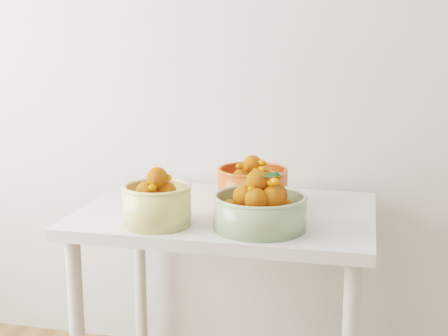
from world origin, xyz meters
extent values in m
cube|color=silver|center=(0.00, 2.00, 1.35)|extent=(4.00, 0.04, 2.70)
cube|color=silver|center=(-0.26, 1.60, 0.73)|extent=(1.00, 0.70, 0.04)
cylinder|color=silver|center=(-0.70, 1.89, 0.35)|extent=(0.05, 0.05, 0.71)
cylinder|color=silver|center=(0.18, 1.89, 0.35)|extent=(0.05, 0.05, 0.71)
cylinder|color=#D4C475|center=(-0.44, 1.38, 0.81)|extent=(0.24, 0.24, 0.12)
torus|color=#D4C475|center=(-0.44, 1.38, 0.87)|extent=(0.24, 0.24, 0.02)
sphere|color=#D1660C|center=(-0.38, 1.38, 0.80)|extent=(0.08, 0.08, 0.08)
sphere|color=#E4570F|center=(-0.44, 1.43, 0.80)|extent=(0.07, 0.07, 0.07)
sphere|color=#E4570F|center=(-0.49, 1.38, 0.80)|extent=(0.07, 0.07, 0.07)
sphere|color=#E4570F|center=(-0.44, 1.32, 0.80)|extent=(0.07, 0.07, 0.07)
sphere|color=#E4570F|center=(-0.44, 1.38, 0.80)|extent=(0.07, 0.07, 0.07)
sphere|color=#E4570F|center=(-0.41, 1.39, 0.86)|extent=(0.07, 0.07, 0.07)
sphere|color=#E4570F|center=(-0.46, 1.37, 0.86)|extent=(0.07, 0.07, 0.07)
sphere|color=#E4570F|center=(-0.43, 1.38, 0.90)|extent=(0.07, 0.07, 0.07)
ellipsoid|color=#DF5C0A|center=(-0.44, 1.34, 0.88)|extent=(0.02, 0.04, 0.03)
ellipsoid|color=#DF5C0A|center=(-0.44, 1.41, 0.87)|extent=(0.03, 0.04, 0.03)
ellipsoid|color=#DF5C0A|center=(-0.41, 1.39, 0.90)|extent=(0.04, 0.04, 0.04)
ellipsoid|color=#DF5C0A|center=(-0.43, 1.38, 0.91)|extent=(0.04, 0.03, 0.03)
ellipsoid|color=#DF5C0A|center=(-0.42, 1.39, 0.90)|extent=(0.05, 0.04, 0.03)
ellipsoid|color=#DF5C0A|center=(-0.44, 1.38, 0.87)|extent=(0.04, 0.04, 0.03)
cylinder|color=#85A574|center=(-0.11, 1.41, 0.80)|extent=(0.32, 0.32, 0.10)
torus|color=#85A574|center=(-0.11, 1.41, 0.85)|extent=(0.32, 0.32, 0.01)
sphere|color=#E4570F|center=(-0.02, 1.41, 0.80)|extent=(0.07, 0.07, 0.07)
sphere|color=#E4570F|center=(-0.05, 1.48, 0.80)|extent=(0.07, 0.07, 0.07)
sphere|color=#E4570F|center=(-0.12, 1.51, 0.80)|extent=(0.07, 0.07, 0.07)
sphere|color=#E4570F|center=(-0.18, 1.48, 0.80)|extent=(0.07, 0.07, 0.07)
sphere|color=#E4570F|center=(-0.21, 1.41, 0.80)|extent=(0.08, 0.08, 0.08)
sphere|color=#E4570F|center=(-0.18, 1.35, 0.80)|extent=(0.07, 0.07, 0.07)
sphere|color=#E4570F|center=(-0.11, 1.32, 0.80)|extent=(0.08, 0.08, 0.08)
sphere|color=#E4570F|center=(-0.05, 1.35, 0.80)|extent=(0.08, 0.08, 0.08)
sphere|color=#E4570F|center=(-0.11, 1.41, 0.80)|extent=(0.07, 0.07, 0.07)
sphere|color=#E4570F|center=(-0.07, 1.44, 0.85)|extent=(0.07, 0.07, 0.07)
sphere|color=#E4570F|center=(-0.12, 1.47, 0.85)|extent=(0.08, 0.08, 0.08)
sphere|color=#E4570F|center=(-0.16, 1.44, 0.85)|extent=(0.07, 0.07, 0.07)
sphere|color=#E4570F|center=(-0.16, 1.39, 0.85)|extent=(0.07, 0.07, 0.07)
sphere|color=#E4570F|center=(-0.12, 1.36, 0.85)|extent=(0.07, 0.07, 0.07)
sphere|color=#E4570F|center=(-0.07, 1.39, 0.85)|extent=(0.08, 0.08, 0.08)
sphere|color=#E4570F|center=(-0.12, 1.41, 0.90)|extent=(0.07, 0.07, 0.07)
ellipsoid|color=#DF5C0A|center=(-0.13, 1.37, 0.88)|extent=(0.04, 0.04, 0.03)
ellipsoid|color=#DF5C0A|center=(-0.12, 1.43, 0.90)|extent=(0.04, 0.04, 0.03)
ellipsoid|color=#DF5C0A|center=(-0.12, 1.43, 0.87)|extent=(0.04, 0.04, 0.04)
ellipsoid|color=#DF5C0A|center=(-0.06, 1.39, 0.91)|extent=(0.04, 0.04, 0.03)
ellipsoid|color=#DF5C0A|center=(-0.09, 1.41, 0.88)|extent=(0.04, 0.03, 0.04)
ellipsoid|color=#DF5C0A|center=(-0.13, 1.40, 0.90)|extent=(0.04, 0.05, 0.04)
ellipsoid|color=#DF5C0A|center=(-0.13, 1.41, 0.89)|extent=(0.04, 0.03, 0.04)
ellipsoid|color=#DF5C0A|center=(-0.12, 1.40, 0.90)|extent=(0.03, 0.04, 0.03)
ellipsoid|color=#DF5C0A|center=(-0.07, 1.45, 0.91)|extent=(0.04, 0.04, 0.03)
ellipsoid|color=#DF5C0A|center=(-0.12, 1.46, 0.88)|extent=(0.03, 0.04, 0.03)
ellipsoid|color=#DF5C0A|center=(-0.08, 1.40, 0.90)|extent=(0.05, 0.04, 0.03)
cylinder|color=red|center=(-0.19, 1.68, 0.81)|extent=(0.31, 0.31, 0.13)
torus|color=red|center=(-0.19, 1.68, 0.88)|extent=(0.32, 0.32, 0.01)
sphere|color=#E4570F|center=(-0.11, 1.68, 0.80)|extent=(0.07, 0.07, 0.07)
sphere|color=#E4570F|center=(-0.15, 1.74, 0.80)|extent=(0.07, 0.07, 0.07)
sphere|color=#E4570F|center=(-0.22, 1.74, 0.80)|extent=(0.07, 0.07, 0.07)
sphere|color=#E4570F|center=(-0.26, 1.68, 0.80)|extent=(0.07, 0.07, 0.07)
sphere|color=#E4570F|center=(-0.22, 1.61, 0.80)|extent=(0.07, 0.07, 0.07)
sphere|color=#E4570F|center=(-0.15, 1.61, 0.80)|extent=(0.07, 0.07, 0.07)
sphere|color=#E4570F|center=(-0.19, 1.68, 0.80)|extent=(0.07, 0.07, 0.07)
sphere|color=#E4570F|center=(-0.15, 1.69, 0.85)|extent=(0.07, 0.07, 0.07)
sphere|color=#E4570F|center=(-0.20, 1.71, 0.85)|extent=(0.07, 0.07, 0.07)
sphere|color=#E4570F|center=(-0.22, 1.66, 0.85)|extent=(0.07, 0.07, 0.07)
sphere|color=#E4570F|center=(-0.17, 1.64, 0.85)|extent=(0.07, 0.07, 0.07)
sphere|color=#E4570F|center=(-0.19, 1.68, 0.90)|extent=(0.07, 0.07, 0.07)
ellipsoid|color=#DF5C0A|center=(-0.13, 1.69, 0.87)|extent=(0.04, 0.03, 0.03)
ellipsoid|color=#DF5C0A|center=(-0.17, 1.65, 0.88)|extent=(0.04, 0.04, 0.03)
ellipsoid|color=#DF5C0A|center=(-0.18, 1.67, 0.89)|extent=(0.05, 0.04, 0.04)
ellipsoid|color=#DF5C0A|center=(-0.18, 1.68, 0.90)|extent=(0.04, 0.04, 0.03)
ellipsoid|color=#DF5C0A|center=(-0.15, 1.67, 0.91)|extent=(0.04, 0.03, 0.03)
ellipsoid|color=#DF5C0A|center=(-0.19, 1.67, 0.89)|extent=(0.04, 0.04, 0.03)
ellipsoid|color=#DF5C0A|center=(-0.22, 1.63, 0.90)|extent=(0.04, 0.04, 0.03)
ellipsoid|color=#DF5C0A|center=(-0.18, 1.67, 0.90)|extent=(0.04, 0.04, 0.04)
ellipsoid|color=#DF5C0A|center=(-0.15, 1.65, 0.89)|extent=(0.04, 0.04, 0.03)
camera|label=1|loc=(0.20, -0.42, 1.34)|focal=50.00mm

